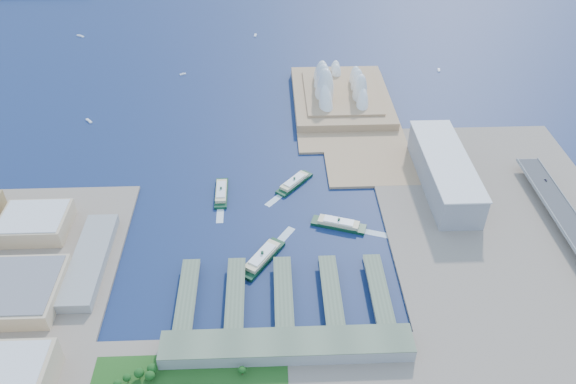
{
  "coord_description": "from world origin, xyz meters",
  "views": [
    {
      "loc": [
        5.25,
        -411.48,
        377.01
      ],
      "look_at": [
        23.03,
        53.53,
        18.0
      ],
      "focal_mm": 35.0,
      "sensor_mm": 36.0,
      "label": 1
    }
  ],
  "objects_px": {
    "toaster_building": "(444,172)",
    "ferry_a": "(221,191)",
    "opera_house": "(342,81)",
    "ferry_d": "(339,222)",
    "ferry_b": "(294,181)",
    "ferry_c": "(262,256)",
    "car_c": "(546,180)"
  },
  "relations": [
    {
      "from": "car_c",
      "to": "ferry_d",
      "type": "bearing_deg",
      "value": 12.23
    },
    {
      "from": "opera_house",
      "to": "car_c",
      "type": "distance_m",
      "value": 291.4
    },
    {
      "from": "ferry_c",
      "to": "ferry_d",
      "type": "height_order",
      "value": "ferry_c"
    },
    {
      "from": "opera_house",
      "to": "toaster_building",
      "type": "xyz_separation_m",
      "value": [
        90.0,
        -200.0,
        -11.5
      ]
    },
    {
      "from": "toaster_building",
      "to": "ferry_b",
      "type": "bearing_deg",
      "value": 176.43
    },
    {
      "from": "ferry_a",
      "to": "car_c",
      "type": "distance_m",
      "value": 353.32
    },
    {
      "from": "ferry_a",
      "to": "ferry_b",
      "type": "xyz_separation_m",
      "value": [
        80.64,
        14.87,
        0.01
      ]
    },
    {
      "from": "ferry_b",
      "to": "ferry_c",
      "type": "relative_size",
      "value": 0.88
    },
    {
      "from": "ferry_b",
      "to": "opera_house",
      "type": "bearing_deg",
      "value": 109.03
    },
    {
      "from": "ferry_a",
      "to": "ferry_b",
      "type": "distance_m",
      "value": 82.0
    },
    {
      "from": "opera_house",
      "to": "ferry_d",
      "type": "height_order",
      "value": "opera_house"
    },
    {
      "from": "car_c",
      "to": "opera_house",
      "type": "bearing_deg",
      "value": -46.84
    },
    {
      "from": "ferry_b",
      "to": "car_c",
      "type": "relative_size",
      "value": 11.3
    },
    {
      "from": "ferry_a",
      "to": "car_c",
      "type": "height_order",
      "value": "car_c"
    },
    {
      "from": "ferry_b",
      "to": "ferry_a",
      "type": "bearing_deg",
      "value": -129.37
    },
    {
      "from": "opera_house",
      "to": "ferry_d",
      "type": "bearing_deg",
      "value": -96.92
    },
    {
      "from": "toaster_building",
      "to": "ferry_c",
      "type": "bearing_deg",
      "value": -151.48
    },
    {
      "from": "ferry_d",
      "to": "car_c",
      "type": "distance_m",
      "value": 236.41
    },
    {
      "from": "ferry_b",
      "to": "ferry_d",
      "type": "height_order",
      "value": "ferry_d"
    },
    {
      "from": "toaster_building",
      "to": "ferry_b",
      "type": "distance_m",
      "value": 164.49
    },
    {
      "from": "ferry_c",
      "to": "ferry_d",
      "type": "distance_m",
      "value": 90.23
    },
    {
      "from": "ferry_a",
      "to": "ferry_c",
      "type": "relative_size",
      "value": 0.88
    },
    {
      "from": "car_c",
      "to": "ferry_b",
      "type": "bearing_deg",
      "value": -4.71
    },
    {
      "from": "ferry_c",
      "to": "car_c",
      "type": "height_order",
      "value": "car_c"
    },
    {
      "from": "ferry_b",
      "to": "ferry_d",
      "type": "bearing_deg",
      "value": -19.95
    },
    {
      "from": "ferry_b",
      "to": "ferry_d",
      "type": "distance_m",
      "value": 83.56
    },
    {
      "from": "toaster_building",
      "to": "ferry_a",
      "type": "height_order",
      "value": "toaster_building"
    },
    {
      "from": "ferry_d",
      "to": "car_c",
      "type": "relative_size",
      "value": 12.01
    },
    {
      "from": "toaster_building",
      "to": "ferry_b",
      "type": "xyz_separation_m",
      "value": [
        -163.43,
        10.2,
        -15.57
      ]
    },
    {
      "from": "ferry_c",
      "to": "ferry_a",
      "type": "bearing_deg",
      "value": -33.23
    },
    {
      "from": "ferry_c",
      "to": "car_c",
      "type": "bearing_deg",
      "value": -129.23
    },
    {
      "from": "toaster_building",
      "to": "ferry_d",
      "type": "height_order",
      "value": "toaster_building"
    }
  ]
}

